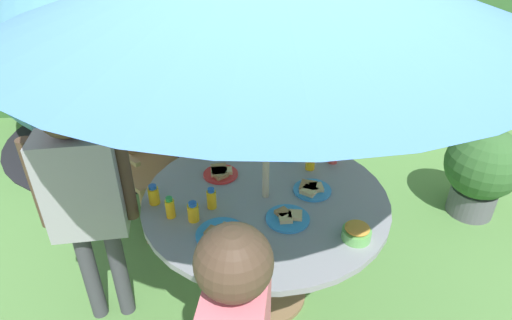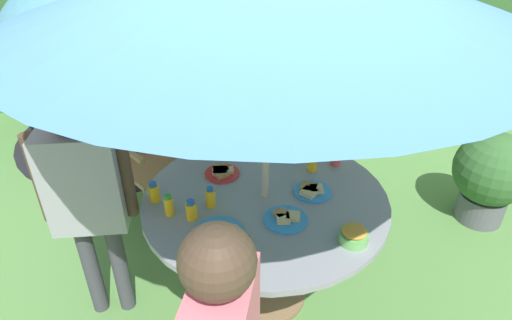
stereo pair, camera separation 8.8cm
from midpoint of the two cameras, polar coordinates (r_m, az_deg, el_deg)
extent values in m
cube|color=#548442|center=(2.88, 1.94, -17.09)|extent=(10.00, 10.00, 0.02)
cube|color=#33602D|center=(5.07, 0.13, 17.60)|extent=(9.00, 0.70, 1.83)
cylinder|color=brown|center=(2.86, 1.95, -16.76)|extent=(0.51, 0.51, 0.03)
cylinder|color=brown|center=(2.61, 2.09, -11.72)|extent=(0.11, 0.11, 0.72)
cylinder|color=gray|center=(2.37, 2.26, -5.06)|extent=(1.32, 1.32, 0.03)
cylinder|color=#B7AD8C|center=(2.21, 2.41, 0.67)|extent=(0.04, 0.04, 2.03)
cylinder|color=#93704C|center=(3.16, -12.85, -7.08)|extent=(0.04, 0.04, 0.44)
cylinder|color=#93704C|center=(3.36, -5.86, -3.69)|extent=(0.04, 0.04, 0.44)
cylinder|color=#93704C|center=(3.48, -16.58, -3.66)|extent=(0.04, 0.04, 0.44)
cylinder|color=#93704C|center=(3.66, -10.00, -0.76)|extent=(0.04, 0.04, 0.44)
cube|color=#93704C|center=(3.27, -11.74, -0.33)|extent=(0.70, 0.70, 0.04)
cube|color=#93704C|center=(3.32, -14.24, 4.93)|extent=(0.42, 0.37, 0.48)
cube|color=#93704C|center=(3.07, -15.95, 1.49)|extent=(0.34, 0.38, 0.03)
cube|color=#93704C|center=(3.28, -8.60, 4.42)|extent=(0.34, 0.38, 0.03)
ellipsoid|color=teal|center=(4.44, -16.95, 12.96)|extent=(2.43, 2.18, 1.65)
cylinder|color=black|center=(4.75, -15.42, 3.60)|extent=(2.52, 2.52, 0.01)
cube|color=#1A313A|center=(3.81, -21.08, 2.96)|extent=(0.61, 0.12, 0.74)
cylinder|color=#595960|center=(3.77, 27.72, -5.37)|extent=(0.34, 0.34, 0.22)
sphere|color=#33602D|center=(3.60, 29.05, -1.03)|extent=(0.54, 0.54, 0.54)
cylinder|color=navy|center=(3.35, -7.73, -2.23)|extent=(0.08, 0.08, 0.60)
cylinder|color=navy|center=(3.24, -6.61, -3.45)|extent=(0.08, 0.08, 0.60)
cube|color=yellow|center=(3.02, -7.88, 5.80)|extent=(0.34, 0.39, 0.50)
cylinder|color=#4C3828|center=(3.17, -9.42, 7.47)|extent=(0.06, 0.06, 0.45)
cylinder|color=#4C3828|center=(2.85, -6.24, 4.84)|extent=(0.06, 0.06, 0.45)
sphere|color=#4C3828|center=(2.88, -8.41, 12.33)|extent=(0.23, 0.23, 0.23)
cylinder|color=#3F3F47|center=(2.72, -19.72, -13.12)|extent=(0.09, 0.09, 0.65)
cylinder|color=#3F3F47|center=(2.68, -16.36, -13.11)|extent=(0.09, 0.09, 0.65)
cube|color=#99999E|center=(2.33, -20.46, -2.55)|extent=(0.39, 0.23, 0.55)
cylinder|color=#4C3828|center=(2.38, -25.40, -2.21)|extent=(0.07, 0.07, 0.49)
cylinder|color=#4C3828|center=(2.27, -15.54, -1.75)|extent=(0.07, 0.07, 0.49)
sphere|color=#4C3828|center=(2.15, -22.42, 6.24)|extent=(0.25, 0.25, 0.25)
cylinder|color=#4C3828|center=(1.67, -1.25, -16.86)|extent=(0.07, 0.07, 0.47)
sphere|color=#4C3828|center=(1.28, -3.06, -13.06)|extent=(0.23, 0.23, 0.23)
cylinder|color=#66B259|center=(2.12, 13.73, -9.74)|extent=(0.14, 0.14, 0.05)
ellipsoid|color=gold|center=(2.10, 13.86, -8.96)|extent=(0.12, 0.12, 0.03)
cylinder|color=#338CD8|center=(2.20, 5.01, -7.72)|extent=(0.22, 0.22, 0.01)
cube|color=tan|center=(2.20, 6.00, -7.28)|extent=(0.08, 0.08, 0.02)
cube|color=#9E7547|center=(2.21, 4.39, -6.95)|extent=(0.09, 0.09, 0.02)
cube|color=tan|center=(2.18, 4.73, -7.69)|extent=(0.07, 0.07, 0.02)
cylinder|color=#338CD8|center=(2.73, 5.57, 0.87)|extent=(0.21, 0.21, 0.01)
cube|color=tan|center=(2.73, 6.30, 1.18)|extent=(0.12, 0.12, 0.02)
cube|color=#9E7547|center=(2.72, 5.21, 1.15)|extent=(0.12, 0.12, 0.02)
cylinder|color=#338CD8|center=(2.12, -3.76, -9.50)|extent=(0.24, 0.24, 0.01)
cube|color=tan|center=(2.11, -2.81, -9.04)|extent=(0.11, 0.11, 0.02)
cube|color=#9E7547|center=(2.11, -4.83, -9.15)|extent=(0.09, 0.09, 0.02)
cylinder|color=red|center=(2.53, -3.45, -1.75)|extent=(0.20, 0.20, 0.01)
cube|color=tan|center=(2.53, -2.64, -1.34)|extent=(0.06, 0.06, 0.02)
cube|color=#9E7547|center=(2.55, -3.65, -1.05)|extent=(0.10, 0.10, 0.02)
cube|color=tan|center=(2.53, -3.79, -1.41)|extent=(0.08, 0.08, 0.02)
cube|color=#9E7547|center=(2.50, -3.56, -1.81)|extent=(0.10, 0.10, 0.02)
cylinder|color=#338CD8|center=(2.41, 8.39, -4.09)|extent=(0.21, 0.21, 0.01)
cube|color=tan|center=(2.40, 8.92, -3.75)|extent=(0.07, 0.07, 0.02)
cube|color=#9E7547|center=(2.41, 7.90, -3.52)|extent=(0.11, 0.11, 0.02)
cube|color=tan|center=(2.37, 7.97, -4.18)|extent=(0.11, 0.11, 0.02)
cylinder|color=yellow|center=(1.99, 0.06, -11.31)|extent=(0.05, 0.05, 0.09)
cylinder|color=blue|center=(1.95, 0.06, -10.15)|extent=(0.03, 0.03, 0.02)
cylinder|color=yellow|center=(2.20, -7.25, -6.60)|extent=(0.06, 0.06, 0.09)
cylinder|color=blue|center=(2.17, -7.35, -5.48)|extent=(0.04, 0.04, 0.02)
cylinder|color=yellow|center=(2.24, -10.14, -5.95)|extent=(0.05, 0.05, 0.10)
cylinder|color=green|center=(2.20, -10.29, -4.73)|extent=(0.03, 0.03, 0.02)
cylinder|color=yellow|center=(2.70, -2.90, 1.74)|extent=(0.06, 0.06, 0.10)
cylinder|color=blue|center=(2.67, -2.93, 2.84)|extent=(0.04, 0.04, 0.02)
cylinder|color=yellow|center=(2.57, 8.30, -0.47)|extent=(0.05, 0.05, 0.09)
cylinder|color=blue|center=(2.54, 8.39, 0.55)|extent=(0.04, 0.04, 0.02)
cylinder|color=yellow|center=(2.35, -12.09, -4.22)|extent=(0.06, 0.06, 0.09)
cylinder|color=blue|center=(2.32, -12.24, -3.11)|extent=(0.04, 0.04, 0.02)
cylinder|color=yellow|center=(2.27, -4.83, -4.99)|extent=(0.05, 0.05, 0.10)
cylinder|color=blue|center=(2.23, -4.89, -3.79)|extent=(0.03, 0.03, 0.02)
cylinder|color=#E04C47|center=(2.66, 11.24, 0.01)|extent=(0.06, 0.06, 0.06)
camera|label=1|loc=(0.04, -88.90, 0.68)|focal=30.77mm
camera|label=2|loc=(0.04, 91.10, -0.68)|focal=30.77mm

